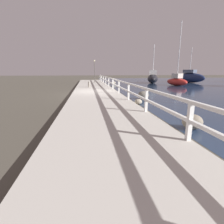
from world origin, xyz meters
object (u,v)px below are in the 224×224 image
object	(u,v)px
dock_lamp	(95,68)
sailboat_red	(177,81)
sailboat_navy	(189,77)
sailboat_black	(153,78)
mooring_bollard	(89,84)

from	to	relation	value
dock_lamp	sailboat_red	world-z (taller)	sailboat_red
dock_lamp	sailboat_navy	world-z (taller)	sailboat_navy
sailboat_black	dock_lamp	bearing A→B (deg)	-150.92
sailboat_navy	sailboat_black	distance (m)	5.98
sailboat_navy	sailboat_black	bearing A→B (deg)	157.57
sailboat_red	sailboat_black	bearing A→B (deg)	87.07
sailboat_red	sailboat_black	xyz separation A→B (m)	(-1.22, 4.99, 0.14)
dock_lamp	sailboat_black	distance (m)	8.95
sailboat_red	dock_lamp	bearing A→B (deg)	144.03
dock_lamp	sailboat_black	size ratio (longest dim) A/B	0.54
dock_lamp	sailboat_black	world-z (taller)	sailboat_black
dock_lamp	sailboat_black	bearing A→B (deg)	9.91
mooring_bollard	dock_lamp	world-z (taller)	dock_lamp
sailboat_navy	sailboat_black	world-z (taller)	sailboat_black
mooring_bollard	sailboat_red	bearing A→B (deg)	16.22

